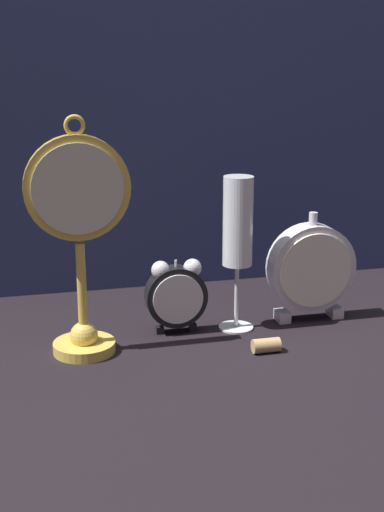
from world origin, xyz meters
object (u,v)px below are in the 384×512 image
alarm_clock_twin_bell (176,293)px  wine_cork (266,345)px  pocket_watch_on_stand (80,240)px  mantel_clock_silver (311,268)px  champagne_flute (238,231)px

alarm_clock_twin_bell → wine_cork: bearing=-44.2°
pocket_watch_on_stand → alarm_clock_twin_bell: (0.15, 0.04, -0.11)m
mantel_clock_silver → wine_cork: bearing=-135.7°
alarm_clock_twin_bell → mantel_clock_silver: (0.23, 0.00, 0.02)m
alarm_clock_twin_bell → wine_cork: 0.17m
mantel_clock_silver → pocket_watch_on_stand: bearing=-172.8°
pocket_watch_on_stand → mantel_clock_silver: size_ratio=1.91×
champagne_flute → wine_cork: 0.19m
pocket_watch_on_stand → wine_cork: size_ratio=8.40×
champagne_flute → alarm_clock_twin_bell: bearing=176.6°
alarm_clock_twin_bell → wine_cork: alarm_clock_twin_bell is taller
mantel_clock_silver → wine_cork: size_ratio=4.39×
pocket_watch_on_stand → wine_cork: (0.27, -0.07, -0.16)m
mantel_clock_silver → wine_cork: mantel_clock_silver is taller
mantel_clock_silver → champagne_flute: 0.15m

